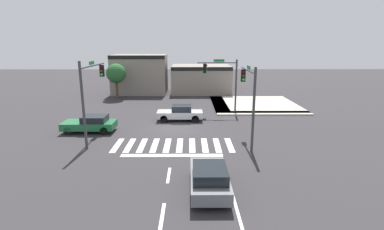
% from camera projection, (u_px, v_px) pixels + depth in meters
% --- Properties ---
extents(ground_plane, '(120.00, 120.00, 0.00)m').
position_uv_depth(ground_plane, '(176.00, 128.00, 25.77)').
color(ground_plane, '#302D30').
extents(crosswalk_near, '(8.65, 3.06, 0.01)m').
position_uv_depth(crosswalk_near, '(173.00, 145.00, 21.40)').
color(crosswalk_near, silver).
rests_on(crosswalk_near, ground_plane).
extents(lane_markings, '(6.80, 24.25, 0.01)m').
position_uv_depth(lane_markings, '(187.00, 206.00, 13.41)').
color(lane_markings, white).
rests_on(lane_markings, ground_plane).
extents(bike_detector_marking, '(0.97, 0.97, 0.01)m').
position_uv_depth(bike_detector_marking, '(205.00, 166.00, 17.76)').
color(bike_detector_marking, yellow).
rests_on(bike_detector_marking, ground_plane).
extents(curb_corner_northeast, '(10.00, 10.60, 0.15)m').
position_uv_depth(curb_corner_northeast, '(251.00, 105.00, 34.96)').
color(curb_corner_northeast, '#B2AA9E').
rests_on(curb_corner_northeast, ground_plane).
extents(storefront_row, '(17.18, 6.80, 5.62)m').
position_uv_depth(storefront_row, '(171.00, 76.00, 43.64)').
color(storefront_row, gray).
rests_on(storefront_row, ground_plane).
extents(traffic_signal_southwest, '(0.32, 5.58, 6.11)m').
position_uv_depth(traffic_signal_southwest, '(92.00, 85.00, 21.66)').
color(traffic_signal_southwest, '#383A3D').
rests_on(traffic_signal_southwest, ground_plane).
extents(traffic_signal_southeast, '(0.32, 5.07, 5.77)m').
position_uv_depth(traffic_signal_southeast, '(249.00, 90.00, 20.94)').
color(traffic_signal_southeast, '#383A3D').
rests_on(traffic_signal_southeast, ground_plane).
extents(traffic_signal_northeast, '(4.13, 0.32, 5.66)m').
position_uv_depth(traffic_signal_northeast, '(222.00, 76.00, 30.20)').
color(traffic_signal_northeast, '#383A3D').
rests_on(traffic_signal_northeast, ground_plane).
extents(car_silver, '(4.32, 1.71, 1.49)m').
position_uv_depth(car_silver, '(180.00, 113.00, 28.06)').
color(car_silver, '#B7BABF').
rests_on(car_silver, ground_plane).
extents(car_green, '(4.28, 1.94, 1.39)m').
position_uv_depth(car_green, '(91.00, 124.00, 24.49)').
color(car_green, '#1E6638').
rests_on(car_green, ground_plane).
extents(car_gray, '(1.86, 4.27, 1.45)m').
position_uv_depth(car_gray, '(209.00, 178.00, 14.55)').
color(car_gray, slate).
rests_on(car_gray, ground_plane).
extents(roadside_tree, '(2.57, 2.57, 4.68)m').
position_uv_depth(roadside_tree, '(116.00, 74.00, 38.50)').
color(roadside_tree, '#4C3823').
rests_on(roadside_tree, ground_plane).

